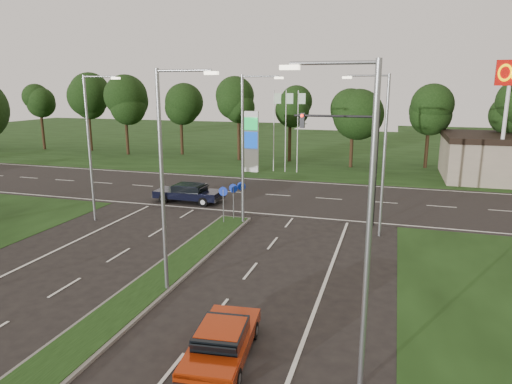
# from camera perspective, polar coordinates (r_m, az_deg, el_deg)

# --- Properties ---
(ground) EXTENTS (160.00, 160.00, 0.00)m
(ground) POSITION_cam_1_polar(r_m,az_deg,el_deg) (15.96, -24.47, -19.68)
(ground) COLOR black
(ground) RESTS_ON ground
(verge_far) EXTENTS (160.00, 50.00, 0.02)m
(verge_far) POSITION_cam_1_polar(r_m,az_deg,el_deg) (65.99, 8.57, 5.65)
(verge_far) COLOR black
(verge_far) RESTS_ON ground
(cross_road) EXTENTS (160.00, 12.00, 0.02)m
(cross_road) POSITION_cam_1_polar(r_m,az_deg,el_deg) (36.06, 1.21, -0.31)
(cross_road) COLOR black
(cross_road) RESTS_ON ground
(median_kerb) EXTENTS (2.00, 26.00, 0.12)m
(median_kerb) POSITION_cam_1_polar(r_m,az_deg,el_deg) (18.65, -16.23, -13.81)
(median_kerb) COLOR slate
(median_kerb) RESTS_ON ground
(streetlight_median_near) EXTENTS (2.53, 0.22, 9.00)m
(streetlight_median_near) POSITION_cam_1_polar(r_m,az_deg,el_deg) (18.20, -11.17, 2.52)
(streetlight_median_near) COLOR gray
(streetlight_median_near) RESTS_ON ground
(streetlight_median_far) EXTENTS (2.53, 0.22, 9.00)m
(streetlight_median_far) POSITION_cam_1_polar(r_m,az_deg,el_deg) (27.33, -1.29, 6.22)
(streetlight_median_far) COLOR gray
(streetlight_median_far) RESTS_ON ground
(streetlight_left_far) EXTENTS (2.53, 0.22, 9.00)m
(streetlight_left_far) POSITION_cam_1_polar(r_m,az_deg,el_deg) (29.87, -19.86, 6.03)
(streetlight_left_far) COLOR gray
(streetlight_left_far) RESTS_ON ground
(streetlight_right_far) EXTENTS (2.53, 0.22, 9.00)m
(streetlight_right_far) POSITION_cam_1_polar(r_m,az_deg,el_deg) (25.99, 15.35, 5.40)
(streetlight_right_far) COLOR gray
(streetlight_right_far) RESTS_ON ground
(streetlight_right_near) EXTENTS (2.53, 0.22, 9.00)m
(streetlight_right_near) POSITION_cam_1_polar(r_m,az_deg,el_deg) (12.23, 13.12, -2.70)
(streetlight_right_near) COLOR gray
(streetlight_right_near) RESTS_ON ground
(traffic_signal) EXTENTS (5.10, 0.42, 7.00)m
(traffic_signal) POSITION_cam_1_polar(r_m,az_deg,el_deg) (28.11, 12.15, 5.25)
(traffic_signal) COLOR black
(traffic_signal) RESTS_ON ground
(median_signs) EXTENTS (1.16, 1.76, 2.38)m
(median_signs) POSITION_cam_1_polar(r_m,az_deg,el_deg) (28.61, -2.91, -0.33)
(median_signs) COLOR gray
(median_signs) RESTS_ON ground
(gas_pylon) EXTENTS (5.80, 1.26, 8.00)m
(gas_pylon) POSITION_cam_1_polar(r_m,az_deg,el_deg) (45.12, -0.29, 6.52)
(gas_pylon) COLOR silver
(gas_pylon) RESTS_ON ground
(mcdonalds_sign) EXTENTS (2.20, 0.47, 10.40)m
(mcdonalds_sign) POSITION_cam_1_polar(r_m,az_deg,el_deg) (42.61, 29.04, 10.99)
(mcdonalds_sign) COLOR silver
(mcdonalds_sign) RESTS_ON ground
(treeline_far) EXTENTS (6.00, 6.00, 9.90)m
(treeline_far) POSITION_cam_1_polar(r_m,az_deg,el_deg) (50.61, 6.36, 11.28)
(treeline_far) COLOR black
(treeline_far) RESTS_ON ground
(red_sedan) EXTENTS (2.13, 4.29, 1.14)m
(red_sedan) POSITION_cam_1_polar(r_m,az_deg,el_deg) (14.94, -4.27, -18.08)
(red_sedan) COLOR #962408
(red_sedan) RESTS_ON ground
(navy_sedan) EXTENTS (4.93, 2.12, 1.35)m
(navy_sedan) POSITION_cam_1_polar(r_m,az_deg,el_deg) (33.86, -8.38, -0.07)
(navy_sedan) COLOR black
(navy_sedan) RESTS_ON ground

